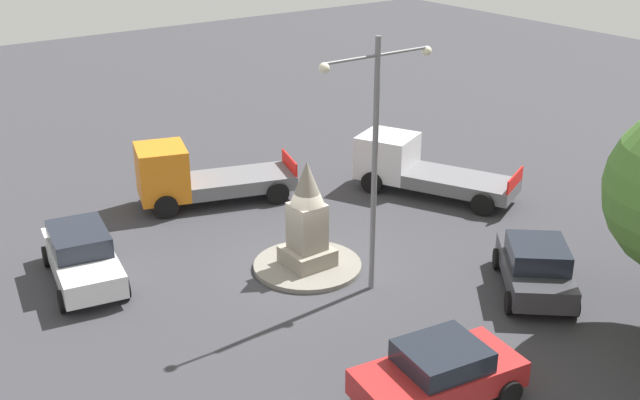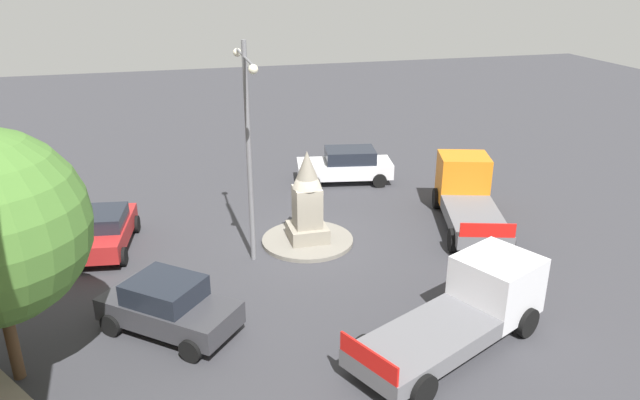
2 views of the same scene
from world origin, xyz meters
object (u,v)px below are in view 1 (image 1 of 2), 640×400
car_dark_grey_parked_left (535,267)px  truck_orange_parked_right (195,177)px  truck_white_far_side (416,167)px  car_white_waiting (82,255)px  streetlamp (375,142)px  car_red_approaching (439,373)px  monument (307,218)px

car_dark_grey_parked_left → truck_orange_parked_right: truck_orange_parked_right is taller
truck_white_far_side → car_white_waiting: bearing=177.8°
streetlamp → car_red_approaching: size_ratio=1.81×
car_dark_grey_parked_left → truck_white_far_side: truck_white_far_side is taller
streetlamp → truck_orange_parked_right: bearing=98.1°
truck_orange_parked_right → car_dark_grey_parked_left: bearing=-66.9°
car_red_approaching → car_white_waiting: (-4.56, 10.41, 0.06)m
monument → car_dark_grey_parked_left: bearing=-48.1°
car_red_approaching → truck_orange_parked_right: bearing=86.3°
car_red_approaching → monument: bearing=79.6°
streetlamp → car_white_waiting: bearing=141.2°
monument → car_white_waiting: (-5.87, 3.26, -0.88)m
car_red_approaching → car_dark_grey_parked_left: (5.83, 2.13, 0.04)m
car_white_waiting → truck_orange_parked_right: 6.38m
car_red_approaching → car_white_waiting: 11.37m
truck_white_far_side → streetlamp: bearing=-141.5°
monument → car_dark_grey_parked_left: size_ratio=0.83×
monument → car_red_approaching: (-1.31, -7.15, -0.94)m
streetlamp → car_dark_grey_parked_left: bearing=-38.1°
monument → streetlamp: (0.81, -2.12, 2.81)m
truck_orange_parked_right → monument: bearing=-86.3°
car_red_approaching → truck_white_far_side: bearing=50.2°
streetlamp → truck_white_far_side: size_ratio=1.18×
truck_white_far_side → monument: bearing=-158.3°
car_white_waiting → truck_orange_parked_right: bearing=31.4°
monument → truck_orange_parked_right: (-0.43, 6.58, -0.65)m
truck_white_far_side → truck_orange_parked_right: (-7.38, 3.81, 0.07)m
streetlamp → truck_orange_parked_right: streetlamp is taller
streetlamp → car_red_approaching: (-2.12, -5.03, -3.75)m
monument → car_red_approaching: size_ratio=0.82×
car_white_waiting → car_dark_grey_parked_left: bearing=-38.6°
car_red_approaching → car_dark_grey_parked_left: car_dark_grey_parked_left is taller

